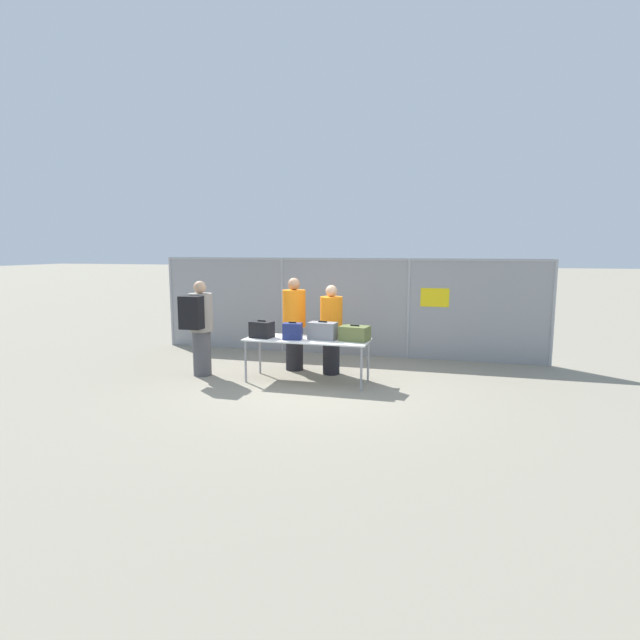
{
  "coord_description": "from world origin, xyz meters",
  "views": [
    {
      "loc": [
        2.42,
        -8.32,
        2.39
      ],
      "look_at": [
        -0.03,
        0.72,
        1.05
      ],
      "focal_mm": 28.0,
      "sensor_mm": 36.0,
      "label": 1
    }
  ],
  "objects_px": {
    "suitcase_navy": "(293,331)",
    "utility_trailer": "(447,326)",
    "traveler_hooded": "(199,324)",
    "security_worker_far": "(294,323)",
    "suitcase_black": "(262,329)",
    "inspection_table": "(307,342)",
    "security_worker_near": "(331,328)",
    "suitcase_olive": "(355,333)",
    "suitcase_grey": "(323,331)"
  },
  "relations": [
    {
      "from": "suitcase_navy",
      "to": "utility_trailer",
      "type": "distance_m",
      "value": 5.56
    },
    {
      "from": "traveler_hooded",
      "to": "security_worker_far",
      "type": "xyz_separation_m",
      "value": [
        1.56,
        0.94,
        -0.04
      ]
    },
    {
      "from": "suitcase_black",
      "to": "inspection_table",
      "type": "bearing_deg",
      "value": 5.07
    },
    {
      "from": "inspection_table",
      "to": "security_worker_near",
      "type": "relative_size",
      "value": 1.3
    },
    {
      "from": "security_worker_near",
      "to": "inspection_table",
      "type": "bearing_deg",
      "value": 47.4
    },
    {
      "from": "inspection_table",
      "to": "suitcase_navy",
      "type": "distance_m",
      "value": 0.33
    },
    {
      "from": "suitcase_olive",
      "to": "security_worker_far",
      "type": "distance_m",
      "value": 1.55
    },
    {
      "from": "inspection_table",
      "to": "security_worker_near",
      "type": "distance_m",
      "value": 0.73
    },
    {
      "from": "traveler_hooded",
      "to": "utility_trailer",
      "type": "distance_m",
      "value": 6.64
    },
    {
      "from": "inspection_table",
      "to": "suitcase_black",
      "type": "height_order",
      "value": "suitcase_black"
    },
    {
      "from": "suitcase_navy",
      "to": "security_worker_near",
      "type": "bearing_deg",
      "value": 56.42
    },
    {
      "from": "suitcase_black",
      "to": "security_worker_near",
      "type": "height_order",
      "value": "security_worker_near"
    },
    {
      "from": "inspection_table",
      "to": "utility_trailer",
      "type": "distance_m",
      "value": 5.33
    },
    {
      "from": "suitcase_black",
      "to": "suitcase_olive",
      "type": "distance_m",
      "value": 1.7
    },
    {
      "from": "security_worker_near",
      "to": "suitcase_olive",
      "type": "bearing_deg",
      "value": 114.05
    },
    {
      "from": "suitcase_olive",
      "to": "traveler_hooded",
      "type": "xyz_separation_m",
      "value": [
        -2.92,
        -0.2,
        0.07
      ]
    },
    {
      "from": "security_worker_near",
      "to": "utility_trailer",
      "type": "xyz_separation_m",
      "value": [
        2.1,
        4.09,
        -0.49
      ]
    },
    {
      "from": "suitcase_black",
      "to": "suitcase_grey",
      "type": "distance_m",
      "value": 1.13
    },
    {
      "from": "security_worker_far",
      "to": "utility_trailer",
      "type": "bearing_deg",
      "value": -139.83
    },
    {
      "from": "traveler_hooded",
      "to": "security_worker_near",
      "type": "relative_size",
      "value": 1.05
    },
    {
      "from": "suitcase_navy",
      "to": "security_worker_near",
      "type": "relative_size",
      "value": 0.2
    },
    {
      "from": "suitcase_black",
      "to": "traveler_hooded",
      "type": "relative_size",
      "value": 0.24
    },
    {
      "from": "suitcase_navy",
      "to": "suitcase_olive",
      "type": "relative_size",
      "value": 0.64
    },
    {
      "from": "traveler_hooded",
      "to": "utility_trailer",
      "type": "relative_size",
      "value": 0.52
    },
    {
      "from": "inspection_table",
      "to": "suitcase_olive",
      "type": "relative_size",
      "value": 4.13
    },
    {
      "from": "suitcase_navy",
      "to": "suitcase_grey",
      "type": "bearing_deg",
      "value": 15.2
    },
    {
      "from": "suitcase_navy",
      "to": "utility_trailer",
      "type": "bearing_deg",
      "value": 61.79
    },
    {
      "from": "security_worker_far",
      "to": "utility_trailer",
      "type": "distance_m",
      "value": 4.92
    },
    {
      "from": "suitcase_black",
      "to": "security_worker_near",
      "type": "bearing_deg",
      "value": 33.28
    },
    {
      "from": "suitcase_navy",
      "to": "security_worker_near",
      "type": "xyz_separation_m",
      "value": [
        0.52,
        0.78,
        -0.05
      ]
    },
    {
      "from": "suitcase_olive",
      "to": "traveler_hooded",
      "type": "relative_size",
      "value": 0.3
    },
    {
      "from": "suitcase_olive",
      "to": "security_worker_near",
      "type": "distance_m",
      "value": 0.83
    },
    {
      "from": "suitcase_black",
      "to": "suitcase_navy",
      "type": "relative_size",
      "value": 1.26
    },
    {
      "from": "security_worker_near",
      "to": "security_worker_far",
      "type": "height_order",
      "value": "security_worker_far"
    },
    {
      "from": "suitcase_olive",
      "to": "security_worker_near",
      "type": "height_order",
      "value": "security_worker_near"
    },
    {
      "from": "utility_trailer",
      "to": "security_worker_near",
      "type": "bearing_deg",
      "value": -117.12
    },
    {
      "from": "suitcase_navy",
      "to": "traveler_hooded",
      "type": "relative_size",
      "value": 0.19
    },
    {
      "from": "inspection_table",
      "to": "suitcase_olive",
      "type": "height_order",
      "value": "suitcase_olive"
    },
    {
      "from": "suitcase_black",
      "to": "security_worker_near",
      "type": "distance_m",
      "value": 1.34
    },
    {
      "from": "suitcase_olive",
      "to": "traveler_hooded",
      "type": "bearing_deg",
      "value": -176.05
    },
    {
      "from": "suitcase_black",
      "to": "security_worker_far",
      "type": "relative_size",
      "value": 0.24
    },
    {
      "from": "security_worker_near",
      "to": "utility_trailer",
      "type": "distance_m",
      "value": 4.62
    },
    {
      "from": "suitcase_black",
      "to": "suitcase_olive",
      "type": "bearing_deg",
      "value": 4.46
    },
    {
      "from": "suitcase_black",
      "to": "security_worker_far",
      "type": "bearing_deg",
      "value": 69.0
    },
    {
      "from": "suitcase_black",
      "to": "traveler_hooded",
      "type": "height_order",
      "value": "traveler_hooded"
    },
    {
      "from": "security_worker_far",
      "to": "utility_trailer",
      "type": "relative_size",
      "value": 0.53
    },
    {
      "from": "inspection_table",
      "to": "suitcase_olive",
      "type": "xyz_separation_m",
      "value": [
        0.86,
        0.06,
        0.18
      ]
    },
    {
      "from": "inspection_table",
      "to": "suitcase_black",
      "type": "xyz_separation_m",
      "value": [
        -0.84,
        -0.07,
        0.2
      ]
    },
    {
      "from": "suitcase_olive",
      "to": "traveler_hooded",
      "type": "height_order",
      "value": "traveler_hooded"
    },
    {
      "from": "suitcase_navy",
      "to": "utility_trailer",
      "type": "xyz_separation_m",
      "value": [
        2.61,
        4.87,
        -0.54
      ]
    }
  ]
}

